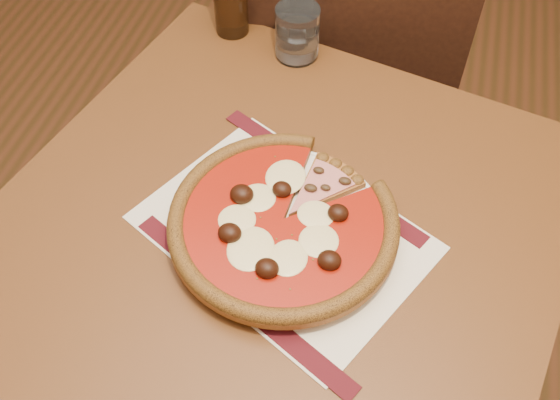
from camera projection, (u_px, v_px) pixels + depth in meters
The scene contains 7 objects.
table at pixel (277, 261), 0.99m from camera, with size 0.96×0.96×0.75m.
chair_far at pixel (351, 83), 1.43m from camera, with size 0.47×0.47×0.91m.
placemat at pixel (283, 232), 0.89m from camera, with size 0.39×0.28×0.00m, color beige.
plate at pixel (283, 228), 0.89m from camera, with size 0.29×0.29×0.02m, color white.
pizza at pixel (283, 220), 0.87m from camera, with size 0.33×0.33×0.04m.
ham_slice at pixel (330, 189), 0.91m from camera, with size 0.10×0.13×0.02m.
water_glass at pixel (297, 32), 1.10m from camera, with size 0.08×0.08×0.10m, color white.
Camera 1 is at (1.02, -0.98, 1.49)m, focal length 40.00 mm.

